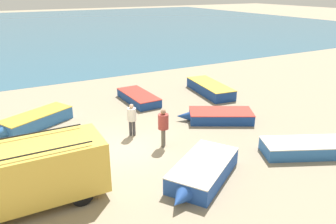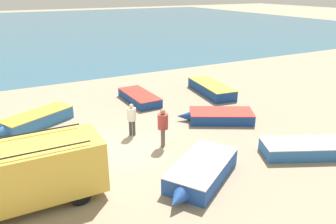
# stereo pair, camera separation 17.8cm
# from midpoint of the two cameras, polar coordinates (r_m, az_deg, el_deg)

# --- Properties ---
(ground_plane) EXTENTS (200.00, 200.00, 0.00)m
(ground_plane) POSITION_cam_midpoint_polar(r_m,az_deg,el_deg) (14.65, -6.62, -6.31)
(ground_plane) COLOR gray
(sea_water) EXTENTS (120.00, 80.00, 0.01)m
(sea_water) POSITION_cam_midpoint_polar(r_m,az_deg,el_deg) (64.71, -24.43, 13.26)
(sea_water) COLOR #33607A
(sea_water) RESTS_ON ground_plane
(parked_van) EXTENTS (5.25, 2.00, 2.18)m
(parked_van) POSITION_cam_midpoint_polar(r_m,az_deg,el_deg) (11.51, -23.91, -9.82)
(parked_van) COLOR gold
(parked_van) RESTS_ON ground_plane
(fishing_rowboat_0) EXTENTS (1.54, 4.26, 0.53)m
(fishing_rowboat_0) POSITION_cam_midpoint_polar(r_m,az_deg,el_deg) (20.48, -4.91, 2.64)
(fishing_rowboat_0) COLOR navy
(fishing_rowboat_0) RESTS_ON ground_plane
(fishing_rowboat_1) EXTENTS (4.00, 2.97, 0.55)m
(fishing_rowboat_1) POSITION_cam_midpoint_polar(r_m,az_deg,el_deg) (17.55, 9.15, -0.70)
(fishing_rowboat_1) COLOR navy
(fishing_rowboat_1) RESTS_ON ground_plane
(fishing_rowboat_2) EXTENTS (4.26, 2.86, 0.67)m
(fishing_rowboat_2) POSITION_cam_midpoint_polar(r_m,az_deg,el_deg) (17.93, -21.93, -1.33)
(fishing_rowboat_2) COLOR #2D66AD
(fishing_rowboat_2) RESTS_ON ground_plane
(fishing_rowboat_3) EXTENTS (4.02, 3.21, 0.68)m
(fishing_rowboat_3) POSITION_cam_midpoint_polar(r_m,az_deg,el_deg) (12.27, 6.13, -10.28)
(fishing_rowboat_3) COLOR #234CA3
(fishing_rowboat_3) RESTS_ON ground_plane
(fishing_rowboat_4) EXTENTS (1.99, 5.16, 0.68)m
(fishing_rowboat_4) POSITION_cam_midpoint_polar(r_m,az_deg,el_deg) (22.20, 7.53, 4.20)
(fishing_rowboat_4) COLOR navy
(fishing_rowboat_4) RESTS_ON ground_plane
(fishing_rowboat_5) EXTENTS (5.17, 3.10, 0.57)m
(fishing_rowboat_5) POSITION_cam_midpoint_polar(r_m,az_deg,el_deg) (15.34, 24.90, -5.76)
(fishing_rowboat_5) COLOR #2D66AD
(fishing_rowboat_5) RESTS_ON ground_plane
(fisherman_1) EXTENTS (0.46, 0.46, 1.76)m
(fisherman_1) POSITION_cam_midpoint_polar(r_m,az_deg,el_deg) (14.32, -0.55, -2.18)
(fisherman_1) COLOR #5B564C
(fisherman_1) RESTS_ON ground_plane
(fisherman_2) EXTENTS (0.42, 0.42, 1.59)m
(fisherman_2) POSITION_cam_midpoint_polar(r_m,az_deg,el_deg) (15.51, -6.01, -0.82)
(fisherman_2) COLOR #38383D
(fisherman_2) RESTS_ON ground_plane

